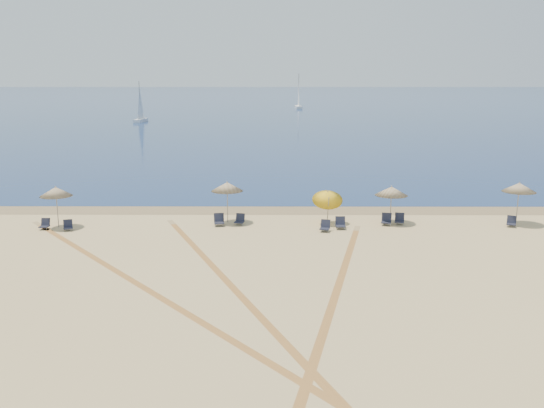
{
  "coord_description": "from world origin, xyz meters",
  "views": [
    {
      "loc": [
        0.16,
        -14.81,
        9.06
      ],
      "look_at": [
        0.0,
        20.0,
        1.3
      ],
      "focal_mm": 38.43,
      "sensor_mm": 36.0,
      "label": 1
    }
  ],
  "objects_px": {
    "chair_3": "(68,226)",
    "chair_8": "(386,220)",
    "chair_7": "(340,223)",
    "chair_2": "(45,224)",
    "umbrella_1": "(56,192)",
    "umbrella_4": "(391,191)",
    "chair_6": "(325,226)",
    "umbrella_3": "(328,196)",
    "chair_5": "(240,220)",
    "chair_9": "(400,219)",
    "chair_10": "(511,222)",
    "umbrella_5": "(519,187)",
    "sailboat_1": "(299,98)",
    "umbrella_2": "(227,187)",
    "chair_4": "(219,220)",
    "sailboat_0": "(140,110)"
  },
  "relations": [
    {
      "from": "chair_5",
      "to": "sailboat_1",
      "type": "height_order",
      "value": "sailboat_1"
    },
    {
      "from": "chair_2",
      "to": "chair_5",
      "type": "bearing_deg",
      "value": 6.89
    },
    {
      "from": "chair_2",
      "to": "chair_9",
      "type": "distance_m",
      "value": 21.58
    },
    {
      "from": "chair_4",
      "to": "sailboat_1",
      "type": "bearing_deg",
      "value": 77.93
    },
    {
      "from": "chair_4",
      "to": "umbrella_2",
      "type": "bearing_deg",
      "value": 52.07
    },
    {
      "from": "chair_7",
      "to": "chair_2",
      "type": "bearing_deg",
      "value": -178.42
    },
    {
      "from": "chair_9",
      "to": "chair_6",
      "type": "bearing_deg",
      "value": -147.73
    },
    {
      "from": "chair_10",
      "to": "sailboat_1",
      "type": "bearing_deg",
      "value": 117.37
    },
    {
      "from": "chair_4",
      "to": "chair_8",
      "type": "distance_m",
      "value": 10.31
    },
    {
      "from": "umbrella_1",
      "to": "chair_6",
      "type": "relative_size",
      "value": 3.29
    },
    {
      "from": "chair_9",
      "to": "chair_10",
      "type": "bearing_deg",
      "value": 7.98
    },
    {
      "from": "umbrella_1",
      "to": "sailboat_0",
      "type": "height_order",
      "value": "sailboat_0"
    },
    {
      "from": "chair_5",
      "to": "chair_8",
      "type": "bearing_deg",
      "value": 11.81
    },
    {
      "from": "chair_5",
      "to": "chair_3",
      "type": "bearing_deg",
      "value": -159.67
    },
    {
      "from": "umbrella_3",
      "to": "chair_10",
      "type": "xyz_separation_m",
      "value": [
        11.19,
        -0.55,
        -1.47
      ]
    },
    {
      "from": "umbrella_1",
      "to": "umbrella_4",
      "type": "xyz_separation_m",
      "value": [
        20.36,
        1.14,
        -0.17
      ]
    },
    {
      "from": "chair_2",
      "to": "sailboat_1",
      "type": "distance_m",
      "value": 129.06
    },
    {
      "from": "umbrella_2",
      "to": "chair_7",
      "type": "bearing_deg",
      "value": -12.26
    },
    {
      "from": "umbrella_5",
      "to": "chair_3",
      "type": "bearing_deg",
      "value": -176.52
    },
    {
      "from": "umbrella_2",
      "to": "sailboat_1",
      "type": "bearing_deg",
      "value": 85.7
    },
    {
      "from": "umbrella_2",
      "to": "chair_10",
      "type": "bearing_deg",
      "value": -3.16
    },
    {
      "from": "umbrella_4",
      "to": "chair_2",
      "type": "distance_m",
      "value": 21.16
    },
    {
      "from": "umbrella_4",
      "to": "chair_6",
      "type": "height_order",
      "value": "umbrella_4"
    },
    {
      "from": "chair_9",
      "to": "umbrella_1",
      "type": "bearing_deg",
      "value": -165.09
    },
    {
      "from": "sailboat_0",
      "to": "umbrella_2",
      "type": "bearing_deg",
      "value": -68.21
    },
    {
      "from": "chair_5",
      "to": "chair_6",
      "type": "xyz_separation_m",
      "value": [
        5.15,
        -1.57,
        0.0
      ]
    },
    {
      "from": "umbrella_3",
      "to": "chair_2",
      "type": "xyz_separation_m",
      "value": [
        -17.06,
        -1.26,
        -1.47
      ]
    },
    {
      "from": "umbrella_3",
      "to": "umbrella_5",
      "type": "xyz_separation_m",
      "value": [
        11.74,
        0.09,
        0.55
      ]
    },
    {
      "from": "chair_4",
      "to": "chair_7",
      "type": "relative_size",
      "value": 1.11
    },
    {
      "from": "chair_8",
      "to": "sailboat_1",
      "type": "height_order",
      "value": "sailboat_1"
    },
    {
      "from": "umbrella_4",
      "to": "chair_8",
      "type": "bearing_deg",
      "value": -123.61
    },
    {
      "from": "umbrella_5",
      "to": "chair_4",
      "type": "relative_size",
      "value": 3.37
    },
    {
      "from": "umbrella_3",
      "to": "chair_2",
      "type": "height_order",
      "value": "umbrella_3"
    },
    {
      "from": "umbrella_2",
      "to": "chair_4",
      "type": "relative_size",
      "value": 3.32
    },
    {
      "from": "umbrella_5",
      "to": "chair_3",
      "type": "height_order",
      "value": "umbrella_5"
    },
    {
      "from": "chair_3",
      "to": "umbrella_4",
      "type": "bearing_deg",
      "value": -13.3
    },
    {
      "from": "chair_3",
      "to": "sailboat_0",
      "type": "xyz_separation_m",
      "value": [
        -13.95,
        81.19,
        2.1
      ]
    },
    {
      "from": "umbrella_3",
      "to": "sailboat_0",
      "type": "height_order",
      "value": "sailboat_0"
    },
    {
      "from": "umbrella_1",
      "to": "chair_8",
      "type": "xyz_separation_m",
      "value": [
        20.03,
        0.64,
        -1.88
      ]
    },
    {
      "from": "chair_3",
      "to": "chair_8",
      "type": "xyz_separation_m",
      "value": [
        19.19,
        1.37,
        0.04
      ]
    },
    {
      "from": "chair_2",
      "to": "chair_3",
      "type": "xyz_separation_m",
      "value": [
        1.5,
        -0.31,
        -0.0
      ]
    },
    {
      "from": "umbrella_1",
      "to": "umbrella_5",
      "type": "distance_m",
      "value": 28.15
    },
    {
      "from": "umbrella_1",
      "to": "chair_3",
      "type": "xyz_separation_m",
      "value": [
        0.84,
        -0.74,
        -1.92
      ]
    },
    {
      "from": "chair_7",
      "to": "umbrella_4",
      "type": "bearing_deg",
      "value": 24.2
    },
    {
      "from": "umbrella_5",
      "to": "chair_6",
      "type": "relative_size",
      "value": 3.43
    },
    {
      "from": "umbrella_5",
      "to": "chair_9",
      "type": "height_order",
      "value": "umbrella_5"
    },
    {
      "from": "chair_3",
      "to": "sailboat_1",
      "type": "height_order",
      "value": "sailboat_1"
    },
    {
      "from": "umbrella_1",
      "to": "chair_9",
      "type": "xyz_separation_m",
      "value": [
        20.88,
        0.83,
        -1.9
      ]
    },
    {
      "from": "umbrella_5",
      "to": "sailboat_1",
      "type": "xyz_separation_m",
      "value": [
        -8.49,
        126.08,
        0.52
      ]
    },
    {
      "from": "chair_5",
      "to": "chair_8",
      "type": "height_order",
      "value": "chair_8"
    }
  ]
}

